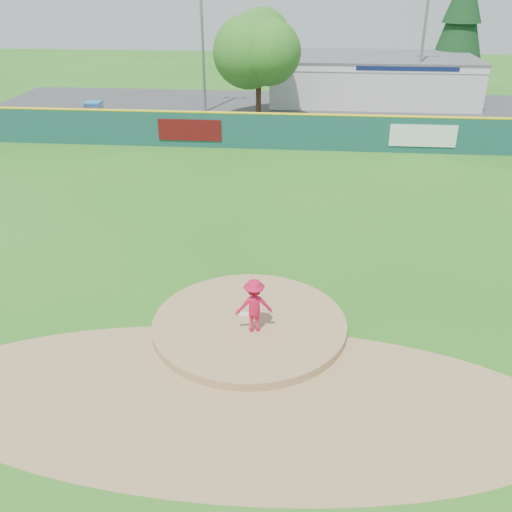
# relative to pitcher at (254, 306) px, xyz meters

# --- Properties ---
(ground) EXTENTS (120.00, 120.00, 0.00)m
(ground) POSITION_rel_pitcher_xyz_m (-0.18, 0.42, -1.03)
(ground) COLOR #286B19
(ground) RESTS_ON ground
(pitchers_mound) EXTENTS (5.50, 5.50, 0.50)m
(pitchers_mound) POSITION_rel_pitcher_xyz_m (-0.18, 0.42, -1.03)
(pitchers_mound) COLOR #9E774C
(pitchers_mound) RESTS_ON ground
(pitching_rubber) EXTENTS (0.60, 0.15, 0.04)m
(pitching_rubber) POSITION_rel_pitcher_xyz_m (-0.18, 0.72, -0.76)
(pitching_rubber) COLOR white
(pitching_rubber) RESTS_ON pitchers_mound
(infield_dirt_arc) EXTENTS (15.40, 15.40, 0.01)m
(infield_dirt_arc) POSITION_rel_pitcher_xyz_m (-0.18, -2.58, -1.02)
(infield_dirt_arc) COLOR #9E774C
(infield_dirt_arc) RESTS_ON ground
(parking_lot) EXTENTS (44.00, 16.00, 0.02)m
(parking_lot) POSITION_rel_pitcher_xyz_m (-0.18, 27.42, -1.02)
(parking_lot) COLOR #38383A
(parking_lot) RESTS_ON ground
(pitcher) EXTENTS (1.11, 0.79, 1.55)m
(pitcher) POSITION_rel_pitcher_xyz_m (0.00, 0.00, 0.00)
(pitcher) COLOR #C5103B
(pitcher) RESTS_ON pitchers_mound
(van) EXTENTS (4.69, 3.21, 1.19)m
(van) POSITION_rel_pitcher_xyz_m (-2.42, 20.98, -0.41)
(van) COLOR white
(van) RESTS_ON parking_lot
(pool_building_grp) EXTENTS (15.20, 8.20, 3.31)m
(pool_building_grp) POSITION_rel_pitcher_xyz_m (5.83, 32.41, 0.64)
(pool_building_grp) COLOR silver
(pool_building_grp) RESTS_ON ground
(fence_banners) EXTENTS (16.53, 0.04, 1.20)m
(fence_banners) POSITION_rel_pitcher_xyz_m (1.02, 18.34, -0.03)
(fence_banners) COLOR #560C0D
(fence_banners) RESTS_ON ground
(playground_slide) EXTENTS (0.99, 2.78, 1.53)m
(playground_slide) POSITION_rel_pitcher_xyz_m (-12.56, 22.66, -0.25)
(playground_slide) COLOR blue
(playground_slide) RESTS_ON ground
(outfield_fence) EXTENTS (40.00, 0.14, 2.07)m
(outfield_fence) POSITION_rel_pitcher_xyz_m (-0.18, 18.42, 0.06)
(outfield_fence) COLOR #154540
(outfield_fence) RESTS_ON ground
(deciduous_tree) EXTENTS (5.60, 5.60, 7.36)m
(deciduous_tree) POSITION_rel_pitcher_xyz_m (-2.18, 25.42, 3.53)
(deciduous_tree) COLOR #382314
(deciduous_tree) RESTS_ON ground
(conifer_tree) EXTENTS (4.40, 4.40, 9.50)m
(conifer_tree) POSITION_rel_pitcher_xyz_m (12.82, 36.42, 4.52)
(conifer_tree) COLOR #382314
(conifer_tree) RESTS_ON ground
(light_pole_left) EXTENTS (1.75, 0.25, 11.00)m
(light_pole_left) POSITION_rel_pitcher_xyz_m (-6.18, 27.42, 5.02)
(light_pole_left) COLOR gray
(light_pole_left) RESTS_ON ground
(light_pole_right) EXTENTS (1.75, 0.25, 10.00)m
(light_pole_right) POSITION_rel_pitcher_xyz_m (8.82, 29.42, 4.52)
(light_pole_right) COLOR gray
(light_pole_right) RESTS_ON ground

